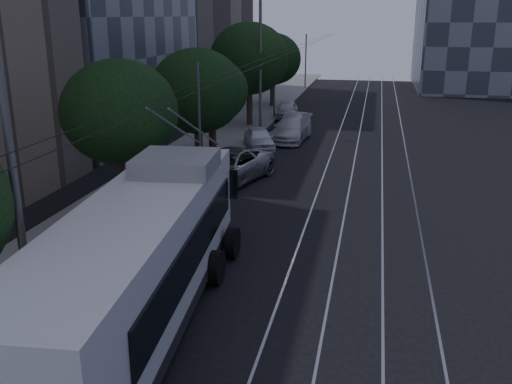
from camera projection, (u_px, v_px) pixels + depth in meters
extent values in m
plane|color=black|center=(272.00, 294.00, 17.18)|extent=(120.00, 120.00, 0.00)
cube|color=gray|center=(214.00, 142.00, 37.32)|extent=(5.00, 90.00, 0.15)
cube|color=#919199|center=(333.00, 148.00, 35.81)|extent=(0.08, 90.00, 0.02)
cube|color=#919199|center=(357.00, 150.00, 35.52)|extent=(0.08, 90.00, 0.02)
cube|color=#919199|center=(382.00, 151.00, 35.22)|extent=(0.08, 90.00, 0.02)
cube|color=#919199|center=(406.00, 152.00, 34.93)|extent=(0.08, 90.00, 0.02)
cylinder|color=black|center=(269.00, 56.00, 34.96)|extent=(0.02, 90.00, 0.02)
cylinder|color=black|center=(281.00, 57.00, 34.82)|extent=(0.02, 90.00, 0.02)
cylinder|color=#5A5A5C|center=(199.00, 127.00, 26.67)|extent=(0.14, 0.14, 6.00)
cylinder|color=#5A5A5C|center=(274.00, 81.00, 45.36)|extent=(0.14, 0.14, 6.00)
cylinder|color=#5A5A5C|center=(306.00, 62.00, 64.04)|extent=(0.14, 0.14, 6.00)
cube|color=silver|center=(137.00, 260.00, 14.90)|extent=(3.83, 13.10, 3.07)
cube|color=black|center=(141.00, 307.00, 15.30)|extent=(3.87, 13.14, 0.38)
cube|color=black|center=(145.00, 248.00, 15.36)|extent=(3.66, 10.42, 1.13)
cube|color=black|center=(207.00, 183.00, 20.83)|extent=(2.24, 0.27, 1.08)
cube|color=gray|center=(176.00, 163.00, 17.38)|extent=(2.54, 2.56, 0.54)
cylinder|color=#5A5A5C|center=(177.00, 128.00, 18.24)|extent=(0.06, 4.87, 2.10)
cylinder|color=#5A5A5C|center=(197.00, 129.00, 18.11)|extent=(0.06, 4.87, 2.10)
cylinder|color=black|center=(137.00, 260.00, 18.22)|extent=(0.32, 1.08, 1.08)
cylinder|color=black|center=(217.00, 268.00, 17.70)|extent=(0.32, 1.08, 1.08)
cylinder|color=black|center=(160.00, 237.00, 20.15)|extent=(0.32, 1.08, 1.08)
cylinder|color=black|center=(233.00, 243.00, 19.63)|extent=(0.32, 1.08, 1.08)
imported|color=#9C9FA3|center=(228.00, 167.00, 28.33)|extent=(4.27, 6.41, 1.63)
imported|color=white|center=(259.00, 138.00, 35.58)|extent=(2.88, 4.26, 1.35)
imported|color=#BABABE|center=(291.00, 129.00, 37.96)|extent=(2.57, 5.42, 1.53)
imported|color=silver|center=(294.00, 122.00, 40.95)|extent=(2.02, 4.15, 1.31)
imported|color=silver|center=(287.00, 110.00, 46.15)|extent=(1.92, 4.15, 1.37)
cylinder|color=black|center=(125.00, 188.00, 22.95)|extent=(0.44, 0.44, 2.75)
ellipsoid|color=black|center=(120.00, 112.00, 22.04)|extent=(4.53, 4.53, 4.08)
cylinder|color=black|center=(199.00, 148.00, 30.78)|extent=(0.44, 0.44, 2.37)
ellipsoid|color=black|center=(197.00, 91.00, 29.87)|extent=(4.95, 4.95, 4.45)
cylinder|color=black|center=(213.00, 138.00, 33.30)|extent=(0.44, 0.44, 2.34)
ellipsoid|color=black|center=(212.00, 91.00, 32.49)|extent=(4.18, 4.18, 3.76)
cylinder|color=black|center=(250.00, 108.00, 42.54)|extent=(0.44, 0.44, 2.84)
ellipsoid|color=black|center=(249.00, 58.00, 41.48)|extent=(5.77, 5.77, 5.19)
cylinder|color=black|center=(272.00, 94.00, 51.56)|extent=(0.44, 0.44, 2.40)
ellipsoid|color=black|center=(273.00, 59.00, 50.64)|extent=(5.04, 5.04, 4.53)
cylinder|color=#5A5A5C|center=(13.00, 172.00, 12.85)|extent=(0.20, 0.20, 9.32)
cylinder|color=#5A5A5C|center=(260.00, 58.00, 38.93)|extent=(0.20, 0.20, 10.41)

